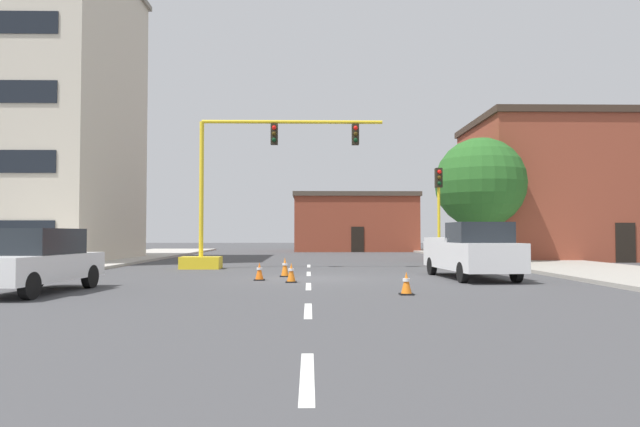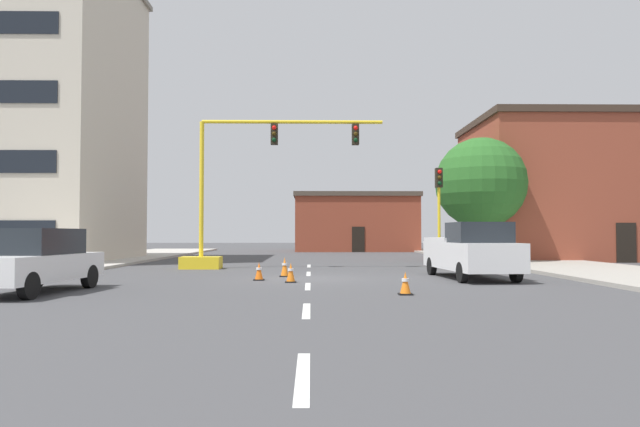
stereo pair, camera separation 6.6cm
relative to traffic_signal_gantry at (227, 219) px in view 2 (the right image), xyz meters
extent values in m
plane|color=#424244|center=(3.73, -5.91, -2.25)|extent=(160.00, 160.00, 0.00)
cube|color=#B2ADA3|center=(-8.31, 2.09, -2.18)|extent=(6.00, 56.00, 0.14)
cube|color=#9E998E|center=(15.78, 2.09, -2.18)|extent=(6.00, 56.00, 0.14)
cube|color=silver|center=(3.73, -19.91, -2.25)|extent=(0.16, 2.40, 0.01)
cube|color=silver|center=(3.73, -14.41, -2.25)|extent=(0.16, 2.40, 0.01)
cube|color=silver|center=(3.73, -8.91, -2.25)|extent=(0.16, 2.40, 0.01)
cube|color=silver|center=(3.73, -3.41, -2.25)|extent=(0.16, 2.40, 0.01)
cube|color=silver|center=(3.73, 2.09, -2.25)|extent=(0.16, 2.40, 0.01)
cube|color=beige|center=(-13.44, 6.94, 6.16)|extent=(12.42, 11.35, 16.82)
cube|color=brown|center=(7.93, 27.11, 0.19)|extent=(10.94, 7.47, 4.88)
cube|color=#4C4238|center=(7.93, 27.11, 2.83)|extent=(11.24, 7.77, 0.40)
cube|color=black|center=(7.93, 23.35, -1.15)|extent=(1.10, 0.06, 2.20)
cube|color=brown|center=(21.16, 9.50, 1.91)|extent=(13.89, 8.94, 8.33)
cube|color=#3D2D23|center=(21.16, 9.50, 6.28)|extent=(14.19, 9.24, 0.40)
cube|color=black|center=(21.16, 5.00, -1.15)|extent=(1.10, 0.06, 2.20)
cube|color=yellow|center=(-1.19, 0.00, -1.98)|extent=(1.80, 1.20, 0.55)
cylinder|color=yellow|center=(-1.19, 0.00, 1.40)|extent=(0.20, 0.20, 6.20)
cylinder|color=yellow|center=(2.97, 0.00, 4.50)|extent=(8.31, 0.16, 0.16)
cube|color=black|center=(2.14, 0.00, 3.92)|extent=(0.32, 0.36, 0.95)
sphere|color=red|center=(2.14, -0.19, 4.20)|extent=(0.20, 0.20, 0.20)
sphere|color=#38280A|center=(2.14, -0.19, 3.92)|extent=(0.20, 0.20, 0.20)
sphere|color=black|center=(2.14, -0.19, 3.64)|extent=(0.20, 0.20, 0.20)
cube|color=black|center=(5.88, 0.00, 3.92)|extent=(0.32, 0.36, 0.95)
sphere|color=red|center=(5.88, -0.19, 4.20)|extent=(0.20, 0.20, 0.20)
sphere|color=#38280A|center=(5.88, -0.19, 3.92)|extent=(0.20, 0.20, 0.20)
sphere|color=black|center=(5.88, -0.19, 3.64)|extent=(0.20, 0.20, 0.20)
cylinder|color=yellow|center=(10.07, 1.54, 0.15)|extent=(0.14, 0.14, 4.80)
cube|color=black|center=(10.07, 1.54, 2.07)|extent=(0.32, 0.36, 0.95)
sphere|color=red|center=(10.07, 1.35, 2.35)|extent=(0.20, 0.20, 0.20)
sphere|color=#38280A|center=(10.07, 1.35, 2.07)|extent=(0.20, 0.20, 0.20)
sphere|color=black|center=(10.07, 1.35, 1.79)|extent=(0.20, 0.20, 0.20)
cylinder|color=#4C3823|center=(13.05, 4.63, -0.99)|extent=(0.36, 0.36, 2.52)
sphere|color=#286023|center=(13.05, 4.63, 2.11)|extent=(4.91, 4.91, 4.91)
cube|color=white|center=(9.53, -5.86, -1.44)|extent=(2.33, 5.51, 0.95)
cube|color=#1E2328|center=(9.58, -6.76, -0.61)|extent=(1.95, 1.91, 0.70)
cube|color=white|center=(9.46, -4.67, -0.88)|extent=(2.17, 2.93, 0.16)
cylinder|color=black|center=(10.54, -7.64, -1.91)|extent=(0.26, 0.69, 0.68)
cylinder|color=black|center=(8.74, -7.75, -1.91)|extent=(0.26, 0.69, 0.68)
cylinder|color=black|center=(10.31, -3.97, -1.91)|extent=(0.26, 0.69, 0.68)
cylinder|color=black|center=(8.52, -4.08, -1.91)|extent=(0.26, 0.69, 0.68)
cube|color=white|center=(-3.67, -10.75, -1.56)|extent=(2.29, 4.66, 0.70)
cube|color=#1E2328|center=(-3.66, -10.65, -0.86)|extent=(1.92, 2.46, 0.70)
cylinder|color=black|center=(-4.34, -9.15, -1.91)|extent=(0.29, 0.70, 0.68)
cylinder|color=black|center=(-2.69, -9.31, -1.91)|extent=(0.29, 0.70, 0.68)
cylinder|color=black|center=(-3.00, -12.35, -1.91)|extent=(0.29, 0.70, 0.68)
cube|color=black|center=(6.30, -11.35, -2.23)|extent=(0.36, 0.36, 0.04)
cone|color=orange|center=(6.30, -11.35, -1.93)|extent=(0.28, 0.28, 0.56)
cylinder|color=white|center=(6.30, -11.35, -1.86)|extent=(0.19, 0.19, 0.08)
cube|color=black|center=(3.16, -7.47, -2.23)|extent=(0.36, 0.36, 0.04)
cone|color=orange|center=(3.16, -7.47, -1.91)|extent=(0.28, 0.28, 0.61)
cylinder|color=white|center=(3.16, -7.47, -1.84)|extent=(0.19, 0.19, 0.08)
cube|color=black|center=(2.05, -6.60, -2.23)|extent=(0.36, 0.36, 0.04)
cone|color=orange|center=(2.05, -6.60, -1.92)|extent=(0.28, 0.28, 0.58)
cylinder|color=white|center=(2.05, -6.60, -1.85)|extent=(0.19, 0.19, 0.08)
cube|color=black|center=(2.85, -4.94, -2.23)|extent=(0.36, 0.36, 0.04)
cone|color=orange|center=(2.85, -4.94, -1.87)|extent=(0.28, 0.28, 0.68)
cylinder|color=white|center=(2.85, -4.94, -1.79)|extent=(0.19, 0.19, 0.08)
camera|label=1|loc=(3.76, -26.46, -0.65)|focal=32.44mm
camera|label=2|loc=(3.82, -26.46, -0.65)|focal=32.44mm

